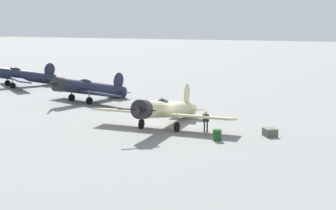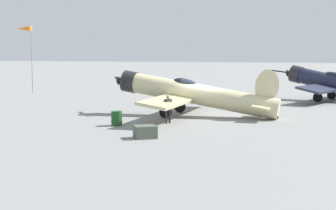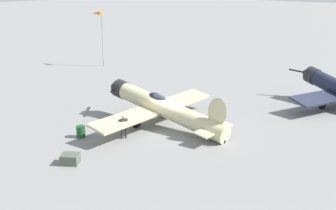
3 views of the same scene
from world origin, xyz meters
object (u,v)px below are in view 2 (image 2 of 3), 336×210
(fuel_drum, at_px, (117,118))
(windsock_mast, at_px, (25,32))
(equipment_crate, at_px, (145,132))
(airplane_foreground, at_px, (192,94))
(ground_crew_mechanic, at_px, (168,106))

(fuel_drum, xyz_separation_m, windsock_mast, (-19.53, 17.79, 5.97))
(equipment_crate, bearing_deg, windsock_mast, 137.24)
(airplane_foreground, xyz_separation_m, ground_crew_mechanic, (-0.34, -3.73, -0.46))
(ground_crew_mechanic, distance_m, fuel_drum, 3.16)
(fuel_drum, relative_size, windsock_mast, 0.12)
(ground_crew_mechanic, xyz_separation_m, windsock_mast, (-22.01, 15.93, 5.37))
(ground_crew_mechanic, relative_size, fuel_drum, 2.02)
(equipment_crate, bearing_deg, ground_crew_mechanic, 97.45)
(airplane_foreground, distance_m, ground_crew_mechanic, 3.78)
(equipment_crate, bearing_deg, airplane_foreground, 92.06)
(equipment_crate, xyz_separation_m, fuel_drum, (-3.13, 3.18, 0.11))
(airplane_foreground, relative_size, equipment_crate, 8.81)
(equipment_crate, bearing_deg, fuel_drum, 134.63)
(airplane_foreground, bearing_deg, fuel_drum, 61.43)
(ground_crew_mechanic, distance_m, windsock_mast, 27.69)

